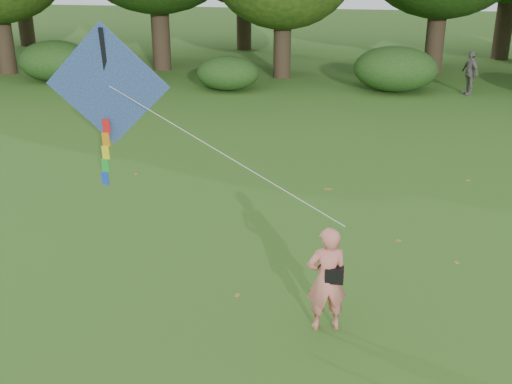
# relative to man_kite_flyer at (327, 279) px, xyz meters

# --- Properties ---
(ground) EXTENTS (100.00, 100.00, 0.00)m
(ground) POSITION_rel_man_kite_flyer_xyz_m (-0.91, 0.22, -0.93)
(ground) COLOR #265114
(ground) RESTS_ON ground
(man_kite_flyer) EXTENTS (0.77, 0.60, 1.86)m
(man_kite_flyer) POSITION_rel_man_kite_flyer_xyz_m (0.00, 0.00, 0.00)
(man_kite_flyer) COLOR #E07569
(man_kite_flyer) RESTS_ON ground
(bystander_right) EXTENTS (0.82, 1.13, 1.79)m
(bystander_right) POSITION_rel_man_kite_flyer_xyz_m (5.09, 17.98, -0.04)
(bystander_right) COLOR slate
(bystander_right) RESTS_ON ground
(crossbody_bag) EXTENTS (0.43, 0.20, 0.72)m
(crossbody_bag) POSITION_rel_man_kite_flyer_xyz_m (0.12, -0.03, 0.12)
(crossbody_bag) COLOR black
(crossbody_bag) RESTS_ON ground
(flying_kite) EXTENTS (5.49, 1.90, 3.08)m
(flying_kite) POSITION_rel_man_kite_flyer_xyz_m (-4.08, 1.57, 2.69)
(flying_kite) COLOR #2731AB
(flying_kite) RESTS_ON ground
(shrub_band) EXTENTS (39.15, 3.22, 1.88)m
(shrub_band) POSITION_rel_man_kite_flyer_xyz_m (-1.63, 17.82, -0.07)
(shrub_band) COLOR #264919
(shrub_band) RESTS_ON ground
(fallen_leaves) EXTENTS (10.47, 11.04, 0.01)m
(fallen_leaves) POSITION_rel_man_kite_flyer_xyz_m (0.92, 3.98, -0.92)
(fallen_leaves) COLOR olive
(fallen_leaves) RESTS_ON ground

